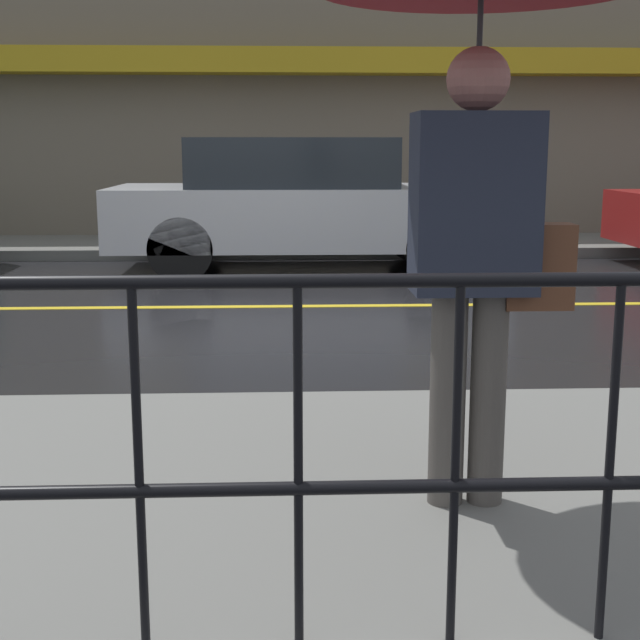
# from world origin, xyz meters

# --- Properties ---
(ground_plane) EXTENTS (80.00, 80.00, 0.00)m
(ground_plane) POSITION_xyz_m (0.00, 0.00, 0.00)
(ground_plane) COLOR black
(sidewalk_near) EXTENTS (28.00, 2.70, 0.14)m
(sidewalk_near) POSITION_xyz_m (0.00, -4.69, 0.07)
(sidewalk_near) COLOR slate
(sidewalk_near) RESTS_ON ground_plane
(sidewalk_far) EXTENTS (28.00, 2.01, 0.14)m
(sidewalk_far) POSITION_xyz_m (0.00, 4.34, 0.07)
(sidewalk_far) COLOR slate
(sidewalk_far) RESTS_ON ground_plane
(lane_marking) EXTENTS (25.20, 0.12, 0.01)m
(lane_marking) POSITION_xyz_m (0.00, 0.00, 0.00)
(lane_marking) COLOR gold
(lane_marking) RESTS_ON ground_plane
(building_storefront) EXTENTS (28.00, 0.85, 4.91)m
(building_storefront) POSITION_xyz_m (0.00, 5.47, 2.46)
(building_storefront) COLOR #706656
(building_storefront) RESTS_ON ground_plane
(railing_foreground) EXTENTS (12.00, 0.04, 0.98)m
(railing_foreground) POSITION_xyz_m (0.00, -5.79, 0.76)
(railing_foreground) COLOR black
(railing_foreground) RESTS_ON sidewalk_near
(pedestrian) EXTENTS (1.13, 1.13, 2.05)m
(pedestrian) POSITION_xyz_m (0.84, -4.85, 1.81)
(pedestrian) COLOR #4C4742
(pedestrian) RESTS_ON sidewalk_near
(car_silver) EXTENTS (4.41, 1.87, 1.51)m
(car_silver) POSITION_xyz_m (0.42, 2.36, 0.78)
(car_silver) COLOR #B2B5BA
(car_silver) RESTS_ON ground_plane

